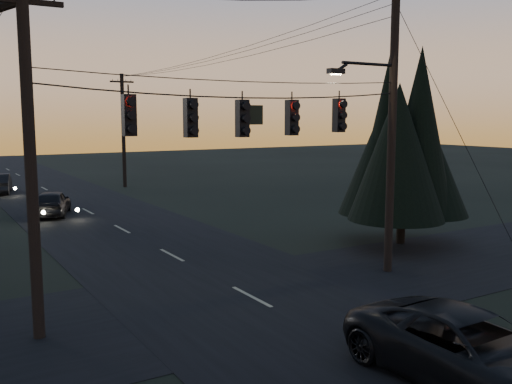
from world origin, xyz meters
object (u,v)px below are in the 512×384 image
suv_near (470,351)px  sedan_oncoming_a (52,203)px  utility_pole_far_r (125,187)px  utility_pole_left (40,338)px  evergreen_right (404,140)px  utility_pole_right (387,271)px

suv_near → sedan_oncoming_a: bearing=95.3°
utility_pole_far_r → suv_near: 35.40m
utility_pole_left → evergreen_right: size_ratio=1.12×
suv_near → evergreen_right: bearing=49.2°
evergreen_right → sedan_oncoming_a: size_ratio=1.87×
evergreen_right → sedan_oncoming_a: 18.79m
utility_pole_far_r → sedan_oncoming_a: 12.81m
utility_pole_far_r → utility_pole_left: bearing=-112.3°
evergreen_right → suv_near: evergreen_right is taller
utility_pole_right → sedan_oncoming_a: 19.18m
utility_pole_right → utility_pole_far_r: 28.00m
utility_pole_right → suv_near: utility_pole_right is taller
utility_pole_far_r → evergreen_right: 25.70m
suv_near → sedan_oncoming_a: size_ratio=1.30×
utility_pole_far_r → suv_near: utility_pole_far_r is taller
utility_pole_right → evergreen_right: size_ratio=1.32×
sedan_oncoming_a → utility_pole_left: bearing=97.1°
suv_near → utility_pole_left: bearing=132.7°
utility_pole_right → suv_near: (-4.70, -7.08, 0.73)m
utility_pole_right → suv_near: size_ratio=1.89×
evergreen_right → sedan_oncoming_a: evergreen_right is taller
evergreen_right → utility_pole_far_r: bearing=98.2°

